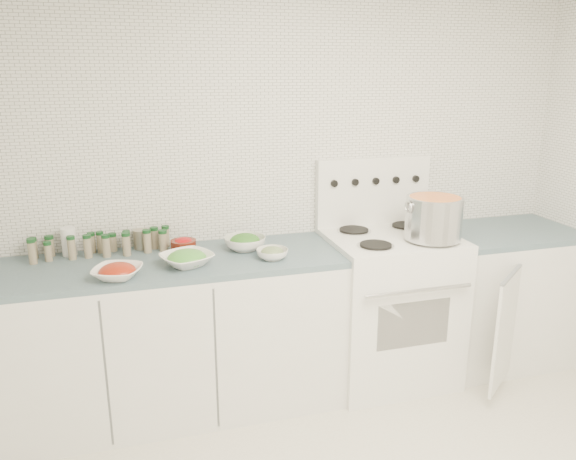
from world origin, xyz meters
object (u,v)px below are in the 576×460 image
object	(u,v)px
stock_pot	(434,216)
bowl_tomato	(117,272)
stove	(388,302)
bowl_snowpea	(187,259)

from	to	relation	value
stock_pot	bowl_tomato	size ratio (longest dim) A/B	1.14
bowl_tomato	stove	bearing A→B (deg)	7.02
bowl_snowpea	stock_pot	bearing A→B (deg)	-2.41
stock_pot	bowl_tomato	xyz separation A→B (m)	(-1.77, -0.03, -0.15)
stove	bowl_tomato	world-z (taller)	stove
stove	stock_pot	world-z (taller)	stove
stove	bowl_snowpea	world-z (taller)	stove
bowl_tomato	bowl_snowpea	distance (m)	0.36
stove	bowl_snowpea	xyz separation A→B (m)	(-1.23, -0.10, 0.44)
stock_pot	bowl_snowpea	distance (m)	1.43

